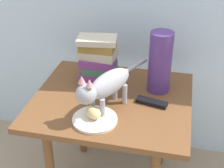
{
  "coord_description": "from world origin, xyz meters",
  "views": [
    {
      "loc": [
        0.3,
        -1.32,
        1.5
      ],
      "look_at": [
        0.0,
        0.0,
        0.7
      ],
      "focal_mm": 52.3,
      "sensor_mm": 36.0,
      "label": 1
    }
  ],
  "objects_px": {
    "side_table": "(112,112)",
    "bread_roll": "(93,113)",
    "book_stack": "(99,61)",
    "tv_remote": "(152,102)",
    "green_vase": "(160,62)",
    "cat": "(105,86)",
    "plate": "(95,119)"
  },
  "relations": [
    {
      "from": "book_stack",
      "to": "green_vase",
      "type": "bearing_deg",
      "value": 0.17
    },
    {
      "from": "side_table",
      "to": "bread_roll",
      "type": "bearing_deg",
      "value": -101.91
    },
    {
      "from": "side_table",
      "to": "book_stack",
      "type": "relative_size",
      "value": 2.96
    },
    {
      "from": "plate",
      "to": "cat",
      "type": "relative_size",
      "value": 0.46
    },
    {
      "from": "bread_roll",
      "to": "green_vase",
      "type": "distance_m",
      "value": 0.43
    },
    {
      "from": "green_vase",
      "to": "tv_remote",
      "type": "height_order",
      "value": "green_vase"
    },
    {
      "from": "side_table",
      "to": "tv_remote",
      "type": "height_order",
      "value": "tv_remote"
    },
    {
      "from": "side_table",
      "to": "book_stack",
      "type": "xyz_separation_m",
      "value": [
        -0.1,
        0.13,
        0.22
      ]
    },
    {
      "from": "bread_roll",
      "to": "cat",
      "type": "xyz_separation_m",
      "value": [
        0.03,
        0.09,
        0.09
      ]
    },
    {
      "from": "side_table",
      "to": "green_vase",
      "type": "height_order",
      "value": "green_vase"
    },
    {
      "from": "bread_roll",
      "to": "tv_remote",
      "type": "bearing_deg",
      "value": 37.44
    },
    {
      "from": "bread_roll",
      "to": "cat",
      "type": "height_order",
      "value": "cat"
    },
    {
      "from": "bread_roll",
      "to": "green_vase",
      "type": "height_order",
      "value": "green_vase"
    },
    {
      "from": "green_vase",
      "to": "book_stack",
      "type": "bearing_deg",
      "value": -179.83
    },
    {
      "from": "side_table",
      "to": "bread_roll",
      "type": "relative_size",
      "value": 9.66
    },
    {
      "from": "side_table",
      "to": "green_vase",
      "type": "distance_m",
      "value": 0.35
    },
    {
      "from": "side_table",
      "to": "plate",
      "type": "relative_size",
      "value": 3.83
    },
    {
      "from": "side_table",
      "to": "green_vase",
      "type": "relative_size",
      "value": 2.46
    },
    {
      "from": "plate",
      "to": "bread_roll",
      "type": "height_order",
      "value": "bread_roll"
    },
    {
      "from": "side_table",
      "to": "cat",
      "type": "bearing_deg",
      "value": -93.55
    },
    {
      "from": "tv_remote",
      "to": "green_vase",
      "type": "bearing_deg",
      "value": 96.12
    },
    {
      "from": "side_table",
      "to": "cat",
      "type": "distance_m",
      "value": 0.24
    },
    {
      "from": "side_table",
      "to": "bread_roll",
      "type": "distance_m",
      "value": 0.23
    },
    {
      "from": "plate",
      "to": "tv_remote",
      "type": "distance_m",
      "value": 0.3
    },
    {
      "from": "bread_roll",
      "to": "tv_remote",
      "type": "height_order",
      "value": "bread_roll"
    },
    {
      "from": "plate",
      "to": "green_vase",
      "type": "height_order",
      "value": "green_vase"
    },
    {
      "from": "plate",
      "to": "book_stack",
      "type": "xyz_separation_m",
      "value": [
        -0.07,
        0.33,
        0.12
      ]
    },
    {
      "from": "side_table",
      "to": "cat",
      "type": "relative_size",
      "value": 1.77
    },
    {
      "from": "plate",
      "to": "bread_roll",
      "type": "relative_size",
      "value": 2.52
    },
    {
      "from": "side_table",
      "to": "cat",
      "type": "xyz_separation_m",
      "value": [
        -0.01,
        -0.11,
        0.22
      ]
    },
    {
      "from": "plate",
      "to": "cat",
      "type": "height_order",
      "value": "cat"
    },
    {
      "from": "book_stack",
      "to": "tv_remote",
      "type": "height_order",
      "value": "book_stack"
    }
  ]
}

